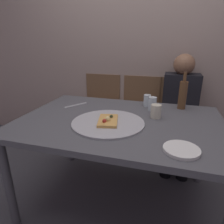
{
  "coord_description": "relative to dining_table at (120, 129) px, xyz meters",
  "views": [
    {
      "loc": [
        0.32,
        -1.31,
        1.29
      ],
      "look_at": [
        -0.06,
        0.0,
        0.79
      ],
      "focal_mm": 31.64,
      "sensor_mm": 36.0,
      "label": 1
    }
  ],
  "objects": [
    {
      "name": "tumbler_near",
      "position": [
        0.25,
        0.11,
        0.13
      ],
      "size": [
        0.08,
        0.08,
        0.1
      ],
      "primitive_type": "cylinder",
      "color": "beige",
      "rests_on": "dining_table"
    },
    {
      "name": "dining_table",
      "position": [
        0.0,
        0.0,
        0.0
      ],
      "size": [
        1.47,
        1.01,
        0.74
      ],
      "color": "#4C4C51",
      "rests_on": "ground_plane"
    },
    {
      "name": "wine_glass",
      "position": [
        0.21,
        0.27,
        0.13
      ],
      "size": [
        0.07,
        0.07,
        0.11
      ],
      "primitive_type": "cylinder",
      "color": "silver",
      "rests_on": "dining_table"
    },
    {
      "name": "tumbler_far",
      "position": [
        0.15,
        0.38,
        0.12
      ],
      "size": [
        0.06,
        0.06,
        0.1
      ],
      "primitive_type": "cylinder",
      "color": "silver",
      "rests_on": "dining_table"
    },
    {
      "name": "ground_plane",
      "position": [
        0.0,
        0.0,
        -0.67
      ],
      "size": [
        8.0,
        8.0,
        0.0
      ],
      "primitive_type": "plane",
      "color": "#424247"
    },
    {
      "name": "plate_stack",
      "position": [
        0.42,
        -0.34,
        0.08
      ],
      "size": [
        0.19,
        0.19,
        0.02
      ],
      "primitive_type": "cylinder",
      "color": "white",
      "rests_on": "dining_table"
    },
    {
      "name": "chair_middle",
      "position": [
        0.02,
        0.9,
        -0.16
      ],
      "size": [
        0.44,
        0.44,
        0.9
      ],
      "rotation": [
        0.0,
        0.0,
        3.14
      ],
      "color": "brown",
      "rests_on": "ground_plane"
    },
    {
      "name": "chair_left",
      "position": [
        -0.47,
        0.9,
        -0.16
      ],
      "size": [
        0.44,
        0.44,
        0.9
      ],
      "rotation": [
        0.0,
        0.0,
        3.14
      ],
      "color": "brown",
      "rests_on": "ground_plane"
    },
    {
      "name": "guest_in_sweater",
      "position": [
        0.45,
        0.75,
        -0.03
      ],
      "size": [
        0.36,
        0.56,
        1.17
      ],
      "rotation": [
        0.0,
        0.0,
        3.14
      ],
      "color": "black",
      "rests_on": "ground_plane"
    },
    {
      "name": "chair_right",
      "position": [
        0.45,
        0.9,
        -0.16
      ],
      "size": [
        0.44,
        0.44,
        0.9
      ],
      "rotation": [
        0.0,
        0.0,
        3.14
      ],
      "color": "brown",
      "rests_on": "ground_plane"
    },
    {
      "name": "wine_bottle",
      "position": [
        0.44,
        0.39,
        0.2
      ],
      "size": [
        0.07,
        0.07,
        0.31
      ],
      "color": "brown",
      "rests_on": "dining_table"
    },
    {
      "name": "back_wall",
      "position": [
        0.0,
        1.07,
        0.63
      ],
      "size": [
        6.0,
        0.1,
        2.6
      ],
      "primitive_type": "cube",
      "color": "gray",
      "rests_on": "ground_plane"
    },
    {
      "name": "pizza_tray",
      "position": [
        -0.06,
        -0.1,
        0.08
      ],
      "size": [
        0.51,
        0.51,
        0.01
      ],
      "primitive_type": "cylinder",
      "color": "#ADADB2",
      "rests_on": "dining_table"
    },
    {
      "name": "pizza_slice_last",
      "position": [
        -0.06,
        -0.1,
        0.1
      ],
      "size": [
        0.17,
        0.24,
        0.05
      ],
      "color": "tan",
      "rests_on": "pizza_tray"
    },
    {
      "name": "table_knife",
      "position": [
        -0.46,
        0.21,
        0.08
      ],
      "size": [
        0.14,
        0.19,
        0.01
      ],
      "primitive_type": "cube",
      "rotation": [
        0.0,
        0.0,
        4.13
      ],
      "color": "#B7B7BC",
      "rests_on": "dining_table"
    }
  ]
}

